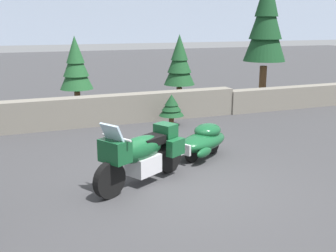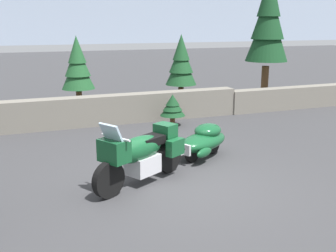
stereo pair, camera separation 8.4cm
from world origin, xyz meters
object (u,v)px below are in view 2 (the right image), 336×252
(car_shaped_trailer, at_px, (203,140))
(pine_tree_secondary, at_px, (77,65))
(pine_tree_far_right, at_px, (181,62))
(touring_motorcycle, at_px, (140,153))
(pine_tree_tall, at_px, (268,21))

(car_shaped_trailer, height_order, pine_tree_secondary, pine_tree_secondary)
(car_shaped_trailer, relative_size, pine_tree_far_right, 0.79)
(touring_motorcycle, distance_m, car_shaped_trailer, 2.09)
(car_shaped_trailer, distance_m, pine_tree_far_right, 5.78)
(car_shaped_trailer, xyz_separation_m, pine_tree_secondary, (-1.89, 5.77, 1.23))
(pine_tree_secondary, distance_m, pine_tree_far_right, 3.61)
(touring_motorcycle, relative_size, pine_tree_secondary, 0.80)
(car_shaped_trailer, xyz_separation_m, pine_tree_tall, (5.09, 5.16, 2.68))
(touring_motorcycle, relative_size, pine_tree_far_right, 0.79)
(pine_tree_tall, distance_m, pine_tree_far_right, 3.69)
(pine_tree_far_right, bearing_deg, car_shaped_trailer, -107.51)
(pine_tree_secondary, relative_size, pine_tree_far_right, 0.99)
(pine_tree_tall, xyz_separation_m, pine_tree_secondary, (-6.98, 0.61, -1.45))
(touring_motorcycle, height_order, pine_tree_secondary, pine_tree_secondary)
(touring_motorcycle, bearing_deg, pine_tree_secondary, 90.63)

